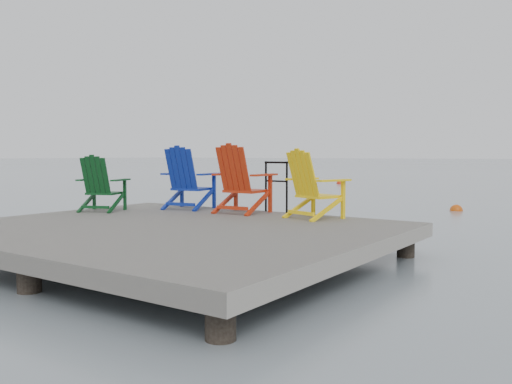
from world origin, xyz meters
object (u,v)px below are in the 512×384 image
Objects in this scene: chair_yellow at (312,185)px; chair_blue at (187,178)px; buoy_a at (456,211)px; chair_green at (101,184)px; buoy_b at (340,184)px; handrail at (276,182)px; chair_red at (241,179)px.

chair_blue is at bearing -162.61° from chair_yellow.
chair_yellow is 7.57m from buoy_a.
chair_yellow is at bearing -4.63° from chair_green.
chair_yellow is at bearing -65.21° from buoy_b.
chair_blue reaches higher than chair_green.
chair_yellow is 3.03× the size of buoy_b.
chair_blue is 3.21× the size of buoy_b.
chair_blue is (-1.65, -0.50, 0.03)m from handrail.
chair_red is 1.40m from chair_yellow.
buoy_a is at bearing 79.55° from handrail.
chair_yellow reaches higher than chair_green.
chair_red reaches higher than chair_green.
handrail is at bearing 6.07° from chair_blue.
chair_green is 2.54m from chair_red.
chair_green reaches higher than buoy_b.
chair_red reaches higher than handrail.
chair_blue is 1.06× the size of chair_yellow.
chair_red is at bearing -69.01° from buoy_b.
buoy_a is (1.70, 7.51, -1.09)m from chair_red.
handrail is 19.02m from buoy_b.
chair_blue is 2.65m from chair_yellow.
chair_yellow is at bearing -92.29° from buoy_a.
chair_blue is at bearing 177.14° from chair_red.
chair_yellow is (1.40, 0.02, -0.05)m from chair_red.
buoy_b is (-7.32, 17.52, -1.04)m from handrail.
chair_yellow reaches higher than handrail.
chair_yellow is at bearing -10.43° from chair_blue.
buoy_b is (-4.67, 19.22, -0.99)m from chair_green.
handrail is 0.77× the size of chair_red.
chair_blue reaches higher than buoy_a.
buoy_a is at bearing -50.68° from buoy_b.
handrail is 2.64× the size of buoy_a.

